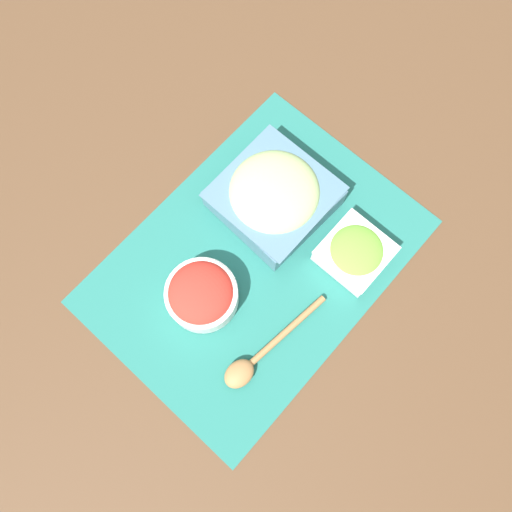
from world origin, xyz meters
TOP-DOWN VIEW (x-y plane):
  - ground_plane at (0.00, 0.00)m, footprint 3.00×3.00m
  - placemat at (0.00, 0.00)m, footprint 0.59×0.43m
  - tomato_bowl at (0.12, -0.02)m, footprint 0.13×0.13m
  - lettuce_bowl at (-0.13, 0.13)m, footprint 0.11×0.11m
  - cucumber_bowl at (-0.11, -0.05)m, footprint 0.20×0.20m
  - wooden_spoon at (0.14, 0.12)m, footprint 0.23×0.05m

SIDE VIEW (x-z plane):
  - ground_plane at x=0.00m, z-range 0.00..0.00m
  - placemat at x=0.00m, z-range 0.00..0.00m
  - wooden_spoon at x=0.14m, z-range 0.00..0.03m
  - lettuce_bowl at x=-0.13m, z-range 0.00..0.06m
  - tomato_bowl at x=0.12m, z-range 0.00..0.08m
  - cucumber_bowl at x=-0.11m, z-range 0.00..0.09m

